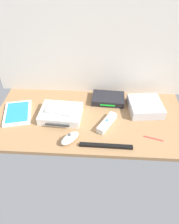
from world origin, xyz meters
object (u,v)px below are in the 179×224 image
(sensor_bar, at_px, (106,146))
(remote_classic_pad, at_px, (61,110))
(game_console, at_px, (61,114))
(mini_computer, at_px, (145,106))
(network_router, at_px, (108,99))
(remote_wand, at_px, (107,123))
(stylus_pen, at_px, (154,138))
(remote_nunchuk, at_px, (70,138))
(game_case, at_px, (18,113))

(sensor_bar, bearing_deg, remote_classic_pad, 142.01)
(game_console, xyz_separation_m, mini_computer, (0.44, 0.09, 0.00))
(network_router, relative_size, remote_wand, 1.27)
(network_router, relative_size, stylus_pen, 2.07)
(game_console, xyz_separation_m, network_router, (0.25, 0.15, -0.00))
(game_console, height_order, network_router, game_console)
(remote_classic_pad, bearing_deg, stylus_pen, -2.49)
(mini_computer, relative_size, remote_nunchuk, 1.81)
(mini_computer, distance_m, remote_classic_pad, 0.45)
(sensor_bar, bearing_deg, game_console, 142.43)
(network_router, bearing_deg, game_case, -160.26)
(mini_computer, relative_size, game_case, 0.87)
(game_console, distance_m, game_case, 0.24)
(mini_computer, relative_size, remote_classic_pad, 1.19)
(game_case, height_order, sensor_bar, game_case)
(remote_nunchuk, distance_m, sensor_bar, 0.17)
(mini_computer, distance_m, sensor_bar, 0.34)
(network_router, height_order, sensor_bar, network_router)
(remote_nunchuk, relative_size, stylus_pen, 1.16)
(game_console, bearing_deg, stylus_pen, -11.88)
(mini_computer, bearing_deg, stylus_pen, -86.30)
(remote_nunchuk, xyz_separation_m, stylus_pen, (0.39, 0.04, -0.02))
(sensor_bar, relative_size, stylus_pen, 2.67)
(sensor_bar, bearing_deg, game_case, 157.94)
(network_router, bearing_deg, mini_computer, -15.58)
(remote_classic_pad, xyz_separation_m, stylus_pen, (0.45, -0.12, -0.05))
(remote_wand, bearing_deg, network_router, 116.91)
(game_case, bearing_deg, mini_computer, -7.62)
(mini_computer, bearing_deg, remote_classic_pad, -168.70)
(mini_computer, relative_size, network_router, 1.01)
(mini_computer, distance_m, stylus_pen, 0.21)
(remote_classic_pad, bearing_deg, sensor_bar, -26.39)
(remote_nunchuk, distance_m, remote_classic_pad, 0.18)
(game_case, distance_m, network_router, 0.50)
(remote_wand, bearing_deg, game_case, -157.77)
(mini_computer, height_order, sensor_bar, mini_computer)
(game_case, xyz_separation_m, remote_wand, (0.47, -0.06, 0.01))
(mini_computer, bearing_deg, game_case, -173.84)
(remote_nunchuk, xyz_separation_m, sensor_bar, (0.17, -0.02, -0.01))
(remote_wand, distance_m, stylus_pen, 0.23)
(remote_wand, bearing_deg, game_console, -161.29)
(game_case, relative_size, stylus_pen, 2.41)
(remote_classic_pad, bearing_deg, network_router, 45.45)
(mini_computer, bearing_deg, sensor_bar, -127.61)
(remote_nunchuk, distance_m, stylus_pen, 0.39)
(remote_classic_pad, relative_size, stylus_pen, 1.76)
(remote_nunchuk, relative_size, sensor_bar, 0.43)
(game_case, xyz_separation_m, remote_nunchuk, (0.30, -0.18, 0.01))
(game_console, distance_m, network_router, 0.29)
(network_router, bearing_deg, sensor_bar, -88.67)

